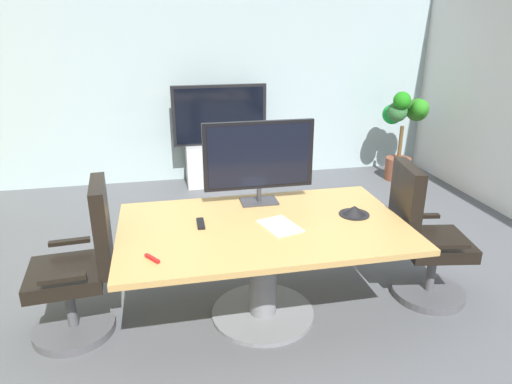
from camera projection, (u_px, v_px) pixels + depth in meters
name	position (u px, v px, depth m)	size (l,w,h in m)	color
ground_plane	(259.00, 315.00, 3.43)	(7.63, 7.63, 0.00)	#515459
wall_back_glass_partition	(205.00, 71.00, 5.96)	(6.32, 0.10, 2.87)	#9EB2B7
conference_table	(263.00, 248.00, 3.24)	(1.98, 1.18, 0.74)	#B2894C
office_chair_left	(81.00, 273.00, 3.11)	(0.61, 0.59, 1.09)	#4C4C51
office_chair_right	(423.00, 245.00, 3.51)	(0.63, 0.61, 1.09)	#4C4C51
tv_monitor	(259.00, 158.00, 3.44)	(0.84, 0.18, 0.64)	#333338
wall_display_unit	(221.00, 152.00, 6.01)	(1.20, 0.36, 1.31)	#B7BABC
potted_plant	(403.00, 126.00, 6.10)	(0.59, 0.58, 1.21)	brown
conference_phone	(354.00, 211.00, 3.32)	(0.22, 0.22, 0.07)	black
remote_control	(201.00, 224.00, 3.17)	(0.05, 0.17, 0.02)	black
whiteboard_marker	(152.00, 258.00, 2.71)	(0.13, 0.02, 0.02)	red
paper_notepad	(280.00, 226.00, 3.14)	(0.21, 0.30, 0.01)	white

